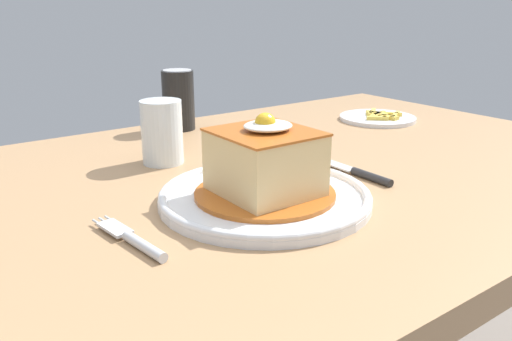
% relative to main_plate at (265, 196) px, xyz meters
% --- Properties ---
extents(dining_table, '(1.42, 0.82, 0.76)m').
position_rel_main_plate_xyz_m(dining_table, '(0.04, 0.11, -0.12)').
color(dining_table, '#A87F56').
rests_on(dining_table, ground_plane).
extents(main_plate, '(0.28, 0.28, 0.02)m').
position_rel_main_plate_xyz_m(main_plate, '(0.00, 0.00, 0.00)').
color(main_plate, white).
rests_on(main_plate, dining_table).
extents(sandwich_meal, '(0.19, 0.19, 0.11)m').
position_rel_main_plate_xyz_m(sandwich_meal, '(0.00, 0.00, 0.04)').
color(sandwich_meal, '#B75B1E').
rests_on(sandwich_meal, main_plate).
extents(fork, '(0.03, 0.14, 0.01)m').
position_rel_main_plate_xyz_m(fork, '(-0.19, -0.02, -0.00)').
color(fork, silver).
rests_on(fork, dining_table).
extents(knife, '(0.02, 0.17, 0.01)m').
position_rel_main_plate_xyz_m(knife, '(0.18, -0.00, -0.00)').
color(knife, '#262628').
rests_on(knife, dining_table).
extents(soda_can, '(0.07, 0.07, 0.12)m').
position_rel_main_plate_xyz_m(soda_can, '(0.11, 0.44, 0.05)').
color(soda_can, black).
rests_on(soda_can, dining_table).
extents(drinking_glass, '(0.07, 0.07, 0.10)m').
position_rel_main_plate_xyz_m(drinking_glass, '(-0.03, 0.24, 0.04)').
color(drinking_glass, '#3F2314').
rests_on(drinking_glass, dining_table).
extents(side_plate_fries, '(0.17, 0.17, 0.02)m').
position_rel_main_plate_xyz_m(side_plate_fries, '(0.51, 0.25, -0.00)').
color(side_plate_fries, white).
rests_on(side_plate_fries, dining_table).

